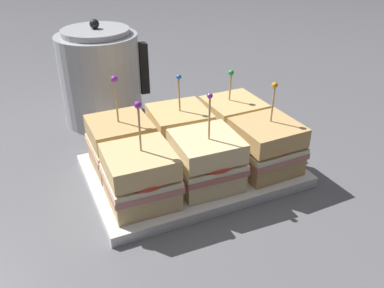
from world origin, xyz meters
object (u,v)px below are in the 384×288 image
(sandwich_front_left, at_px, (140,177))
(sandwich_back_right, at_px, (233,121))
(kettle_steel, at_px, (101,77))
(sandwich_back_left, at_px, (121,144))
(sandwich_front_right, at_px, (266,147))
(sandwich_back_center, at_px, (180,132))
(serving_platter, at_px, (192,170))
(sandwich_front_center, at_px, (206,161))

(sandwich_front_left, height_order, sandwich_back_right, sandwich_front_left)
(sandwich_front_left, distance_m, kettle_steel, 0.36)
(sandwich_front_left, distance_m, sandwich_back_left, 0.11)
(sandwich_front_right, relative_size, kettle_steel, 0.70)
(sandwich_back_center, bearing_deg, sandwich_front_left, -135.34)
(serving_platter, distance_m, sandwich_front_left, 0.14)
(serving_platter, height_order, sandwich_back_left, sandwich_back_left)
(sandwich_back_left, height_order, kettle_steel, kettle_steel)
(sandwich_front_center, relative_size, sandwich_front_right, 1.04)
(sandwich_front_left, distance_m, sandwich_front_center, 0.11)
(serving_platter, bearing_deg, sandwich_back_center, 89.30)
(sandwich_front_center, bearing_deg, sandwich_back_left, 134.67)
(sandwich_back_center, bearing_deg, kettle_steel, 109.70)
(serving_platter, height_order, sandwich_front_left, sandwich_front_left)
(sandwich_front_center, bearing_deg, kettle_steel, 103.62)
(sandwich_front_center, distance_m, sandwich_front_right, 0.12)
(sandwich_back_left, bearing_deg, sandwich_front_center, -45.33)
(sandwich_back_right, bearing_deg, sandwich_back_center, -178.60)
(sandwich_front_left, xyz_separation_m, kettle_steel, (0.03, 0.36, 0.04))
(serving_platter, xyz_separation_m, sandwich_front_center, (0.00, -0.06, 0.05))
(sandwich_back_left, bearing_deg, serving_platter, -26.80)
(serving_platter, relative_size, sandwich_front_right, 2.30)
(sandwich_front_right, bearing_deg, sandwich_front_left, 179.74)
(sandwich_back_left, distance_m, kettle_steel, 0.25)
(sandwich_back_center, bearing_deg, sandwich_front_center, -90.33)
(sandwich_front_right, distance_m, sandwich_back_right, 0.12)
(sandwich_front_left, relative_size, sandwich_back_right, 1.16)
(serving_platter, relative_size, sandwich_front_center, 2.20)
(serving_platter, height_order, sandwich_back_right, sandwich_back_right)
(sandwich_front_left, relative_size, sandwich_front_right, 1.06)
(serving_platter, distance_m, sandwich_front_right, 0.14)
(sandwich_back_left, bearing_deg, sandwich_back_center, -0.38)
(sandwich_front_right, bearing_deg, sandwich_back_left, 153.29)
(serving_platter, xyz_separation_m, sandwich_back_center, (0.00, 0.06, 0.05))
(serving_platter, relative_size, sandwich_back_right, 2.52)
(sandwich_front_right, xyz_separation_m, sandwich_back_right, (0.00, 0.12, -0.00))
(sandwich_front_right, bearing_deg, sandwich_front_center, 179.40)
(sandwich_front_left, relative_size, sandwich_back_center, 1.08)
(sandwich_back_center, bearing_deg, sandwich_front_right, -44.72)
(sandwich_front_left, relative_size, sandwich_back_left, 0.99)
(sandwich_front_center, xyz_separation_m, sandwich_back_left, (-0.11, 0.11, 0.00))
(sandwich_back_center, height_order, sandwich_back_right, sandwich_back_center)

